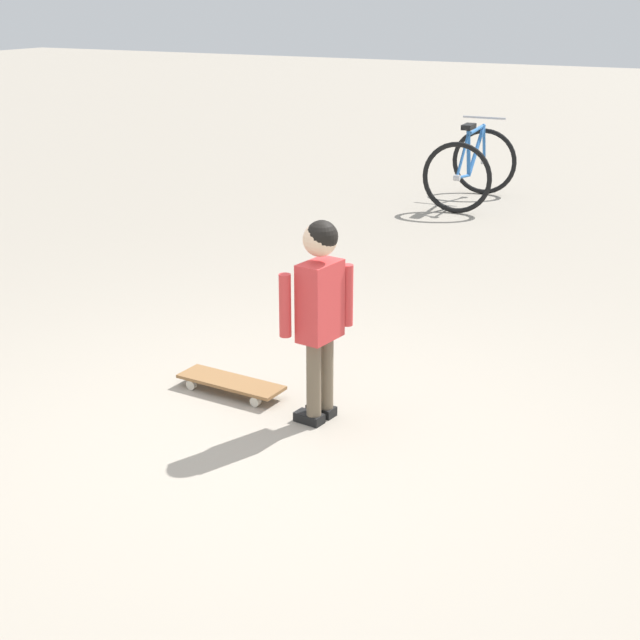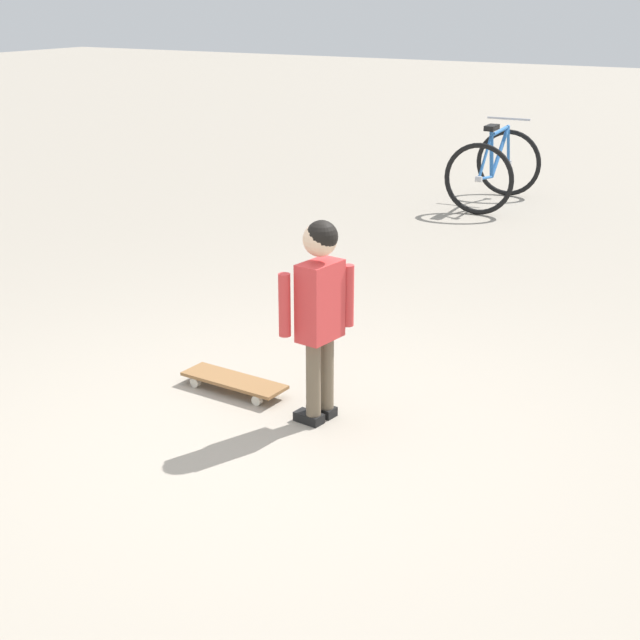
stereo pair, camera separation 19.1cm
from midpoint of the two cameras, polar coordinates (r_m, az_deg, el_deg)
The scene contains 4 objects.
ground_plane at distance 4.61m, azimuth -4.92°, elevation -7.58°, with size 50.00×50.00×0.00m, color #9E9384.
child_person at distance 4.59m, azimuth -1.20°, elevation 1.25°, with size 0.35×0.26×1.06m.
skateboard at distance 5.16m, azimuth -6.56°, elevation -3.87°, with size 0.23×0.63×0.07m.
bicycle_mid at distance 9.83m, azimuth 8.73°, elevation 9.28°, with size 1.10×0.76×0.85m.
Camera 1 is at (3.49, 2.15, 2.10)m, focal length 52.07 mm.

